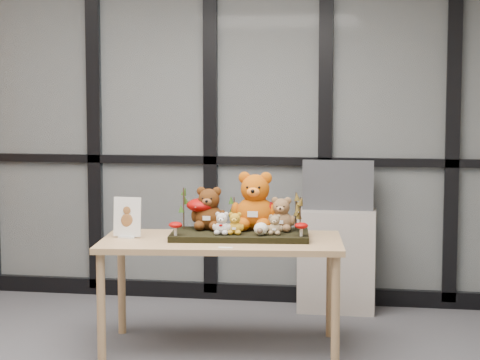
% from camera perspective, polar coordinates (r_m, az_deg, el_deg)
% --- Properties ---
extents(room_shell, '(5.00, 5.00, 5.00)m').
position_cam_1_polar(room_shell, '(4.22, -14.92, 7.32)').
color(room_shell, '#B0AEA6').
rests_on(room_shell, floor).
extents(glass_partition, '(4.90, 0.06, 2.78)m').
position_cam_1_polar(glass_partition, '(6.55, -5.82, 4.56)').
color(glass_partition, '#2D383F').
rests_on(glass_partition, floor).
extents(display_table, '(1.51, 0.88, 0.67)m').
position_cam_1_polar(display_table, '(5.23, -1.23, -4.63)').
color(display_table, tan).
rests_on(display_table, floor).
extents(diorama_tray, '(0.87, 0.51, 0.04)m').
position_cam_1_polar(diorama_tray, '(5.26, -0.01, -3.62)').
color(diorama_tray, black).
rests_on(diorama_tray, display_table).
extents(bear_pooh_yellow, '(0.33, 0.30, 0.39)m').
position_cam_1_polar(bear_pooh_yellow, '(5.34, 1.00, -1.18)').
color(bear_pooh_yellow, '#BC5209').
rests_on(bear_pooh_yellow, diorama_tray).
extents(bear_brown_medium, '(0.24, 0.22, 0.29)m').
position_cam_1_polar(bear_brown_medium, '(5.35, -2.05, -1.71)').
color(bear_brown_medium, '#4C260C').
rests_on(bear_brown_medium, diorama_tray).
extents(bear_tan_back, '(0.19, 0.18, 0.23)m').
position_cam_1_polar(bear_tan_back, '(5.29, 2.73, -2.13)').
color(bear_tan_back, brown).
rests_on(bear_tan_back, diorama_tray).
extents(bear_small_yellow, '(0.12, 0.11, 0.15)m').
position_cam_1_polar(bear_small_yellow, '(5.17, -0.33, -2.78)').
color(bear_small_yellow, '#C48B1C').
rests_on(bear_small_yellow, diorama_tray).
extents(bear_white_bow, '(0.12, 0.12, 0.15)m').
position_cam_1_polar(bear_white_bow, '(5.16, -1.19, -2.78)').
color(bear_white_bow, silver).
rests_on(bear_white_bow, diorama_tray).
extents(bear_beige_small, '(0.11, 0.10, 0.13)m').
position_cam_1_polar(bear_beige_small, '(5.16, 2.30, -2.87)').
color(bear_beige_small, '#937A55').
rests_on(bear_beige_small, diorama_tray).
extents(plush_cream_hedgehog, '(0.07, 0.06, 0.08)m').
position_cam_1_polar(plush_cream_hedgehog, '(5.14, 1.38, -3.18)').
color(plush_cream_hedgehog, white).
rests_on(plush_cream_hedgehog, diorama_tray).
extents(mushroom_back_left, '(0.19, 0.19, 0.21)m').
position_cam_1_polar(mushroom_back_left, '(5.38, -2.53, -2.10)').
color(mushroom_back_left, '#900604').
rests_on(mushroom_back_left, diorama_tray).
extents(mushroom_back_right, '(0.17, 0.17, 0.19)m').
position_cam_1_polar(mushroom_back_right, '(5.37, 1.52, -2.21)').
color(mushroom_back_right, '#900604').
rests_on(mushroom_back_right, diorama_tray).
extents(mushroom_front_left, '(0.08, 0.08, 0.09)m').
position_cam_1_polar(mushroom_front_left, '(5.14, -4.26, -3.16)').
color(mushroom_front_left, '#900604').
rests_on(mushroom_front_left, diorama_tray).
extents(mushroom_front_right, '(0.08, 0.08, 0.09)m').
position_cam_1_polar(mushroom_front_right, '(5.11, 4.05, -3.20)').
color(mushroom_front_right, '#900604').
rests_on(mushroom_front_right, diorama_tray).
extents(sprig_green_far_left, '(0.05, 0.05, 0.26)m').
position_cam_1_polar(sprig_green_far_left, '(5.38, -3.72, -1.86)').
color(sprig_green_far_left, '#143B0D').
rests_on(sprig_green_far_left, diorama_tray).
extents(sprig_green_mid_left, '(0.05, 0.05, 0.19)m').
position_cam_1_polar(sprig_green_mid_left, '(5.42, -2.60, -2.18)').
color(sprig_green_mid_left, '#143B0D').
rests_on(sprig_green_mid_left, diorama_tray).
extents(sprig_dry_far_right, '(0.05, 0.05, 0.23)m').
position_cam_1_polar(sprig_dry_far_right, '(5.32, 3.69, -2.06)').
color(sprig_dry_far_right, brown).
rests_on(sprig_dry_far_right, diorama_tray).
extents(sprig_dry_mid_right, '(0.05, 0.05, 0.22)m').
position_cam_1_polar(sprig_dry_mid_right, '(5.22, 3.97, -2.31)').
color(sprig_dry_mid_right, brown).
rests_on(sprig_dry_mid_right, diorama_tray).
extents(sprig_green_centre, '(0.05, 0.05, 0.19)m').
position_cam_1_polar(sprig_green_centre, '(5.41, -0.39, -2.14)').
color(sprig_green_centre, '#143B0D').
rests_on(sprig_green_centre, diorama_tray).
extents(sign_holder, '(0.17, 0.07, 0.25)m').
position_cam_1_polar(sign_holder, '(5.29, -7.41, -2.60)').
color(sign_holder, silver).
rests_on(sign_holder, display_table).
extents(label_card, '(0.08, 0.03, 0.00)m').
position_cam_1_polar(label_card, '(4.93, -0.96, -4.45)').
color(label_card, white).
rests_on(label_card, display_table).
extents(cabinet, '(0.54, 0.32, 0.72)m').
position_cam_1_polar(cabinet, '(6.24, 6.38, -5.28)').
color(cabinet, '#A59B93').
rests_on(cabinet, floor).
extents(monitor, '(0.50, 0.05, 0.35)m').
position_cam_1_polar(monitor, '(6.18, 6.45, -0.34)').
color(monitor, '#4B4D53').
rests_on(monitor, cabinet).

